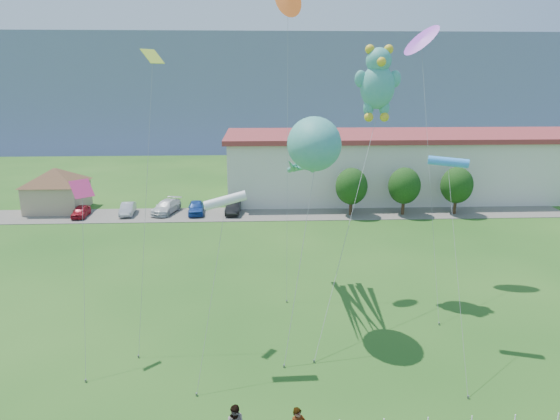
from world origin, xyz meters
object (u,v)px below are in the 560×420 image
object	(u,v)px
parked_car_red	(81,211)
parked_car_blue	(196,208)
teddy_bear_kite	(378,81)
octopus_kite	(311,154)
parked_car_black	(233,207)
pavilion	(56,185)
warehouse	(458,164)
parked_car_silver	(128,209)
parked_car_white	(166,207)

from	to	relation	value
parked_car_red	parked_car_blue	bearing A→B (deg)	0.54
parked_car_red	teddy_bear_kite	xyz separation A→B (m)	(27.98, -20.48, 14.24)
octopus_kite	parked_car_black	bearing A→B (deg)	103.59
pavilion	parked_car_blue	world-z (taller)	pavilion
octopus_kite	parked_car_red	bearing A→B (deg)	133.10
warehouse	teddy_bear_kite	size ratio (longest dim) A/B	3.52
parked_car_blue	octopus_kite	world-z (taller)	octopus_kite
parked_car_red	parked_car_silver	size ratio (longest dim) A/B	0.92
warehouse	parked_car_white	xyz separation A→B (m)	(-37.03, -8.12, -3.34)
parked_car_silver	octopus_kite	size ratio (longest dim) A/B	0.31
parked_car_white	octopus_kite	bearing A→B (deg)	-46.29
parked_car_black	warehouse	bearing A→B (deg)	19.28
parked_car_black	octopus_kite	xyz separation A→B (m)	(6.12, -25.31, 9.91)
parked_car_silver	pavilion	bearing A→B (deg)	158.73
pavilion	parked_car_silver	world-z (taller)	pavilion
warehouse	parked_car_black	world-z (taller)	warehouse
warehouse	octopus_kite	xyz separation A→B (m)	(-23.20, -34.00, 6.56)
parked_car_blue	octopus_kite	bearing A→B (deg)	-72.46
pavilion	parked_car_white	bearing A→B (deg)	-9.26
parked_car_red	pavilion	bearing A→B (deg)	135.71
parked_car_white	pavilion	bearing A→B (deg)	-173.66
parked_car_blue	warehouse	bearing A→B (deg)	9.74
teddy_bear_kite	warehouse	bearing A→B (deg)	58.40
parked_car_silver	teddy_bear_kite	xyz separation A→B (m)	(22.99, -21.21, 14.21)
parked_car_red	parked_car_blue	distance (m)	12.76
parked_car_black	teddy_bear_kite	xyz separation A→B (m)	(10.99, -21.11, 14.15)
parked_car_silver	parked_car_white	size ratio (longest dim) A/B	0.79
pavilion	parked_car_white	distance (m)	13.33
octopus_kite	parked_car_white	bearing A→B (deg)	118.11
warehouse	parked_car_blue	distance (m)	34.82
parked_car_silver	parked_car_white	world-z (taller)	parked_car_white
parked_car_black	teddy_bear_kite	distance (m)	27.69
parked_car_black	teddy_bear_kite	world-z (taller)	teddy_bear_kite
parked_car_red	parked_car_blue	world-z (taller)	parked_car_blue
parked_car_white	parked_car_black	bearing A→B (deg)	11.37
teddy_bear_kite	parked_car_black	bearing A→B (deg)	117.51
parked_car_blue	pavilion	bearing A→B (deg)	166.19
pavilion	teddy_bear_kite	bearing A→B (deg)	-36.91
parked_car_black	parked_car_red	bearing A→B (deg)	-175.12
parked_car_white	octopus_kite	distance (m)	30.97
parked_car_white	warehouse	bearing A→B (deg)	27.96
pavilion	parked_car_black	size ratio (longest dim) A/B	2.11
parked_car_blue	parked_car_black	xyz separation A→B (m)	(4.25, -0.05, -0.01)
parked_car_red	parked_car_black	size ratio (longest dim) A/B	0.84
parked_car_silver	parked_car_white	distance (m)	4.32
pavilion	warehouse	world-z (taller)	warehouse
warehouse	octopus_kite	world-z (taller)	octopus_kite
pavilion	warehouse	distance (m)	50.37
warehouse	pavilion	bearing A→B (deg)	-173.16
parked_car_red	octopus_kite	bearing A→B (deg)	-49.38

